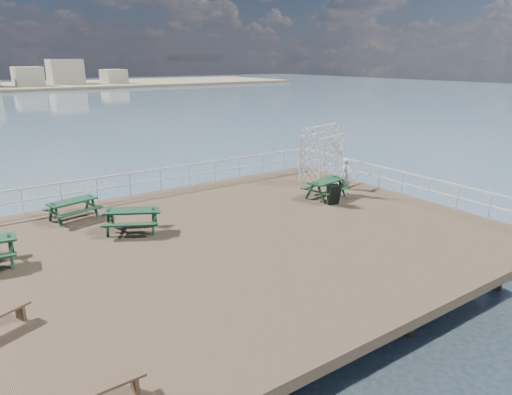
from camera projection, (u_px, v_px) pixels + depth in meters
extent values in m
cube|color=brown|center=(240.00, 239.00, 16.22)|extent=(18.00, 14.00, 0.30)
plane|color=#3F546B|center=(35.00, 137.00, 48.21)|extent=(300.00, 300.00, 0.00)
cube|color=tan|center=(30.00, 86.00, 130.94)|extent=(160.00, 40.00, 0.80)
cube|color=beige|center=(26.00, 76.00, 127.19)|extent=(7.00, 8.00, 5.00)
cube|color=beige|center=(67.00, 72.00, 132.89)|extent=(9.00, 8.00, 7.00)
cube|color=beige|center=(112.00, 76.00, 140.41)|extent=(6.00, 8.00, 4.00)
cylinder|color=brown|center=(499.00, 273.00, 16.33)|extent=(0.36, 0.36, 2.10)
cylinder|color=brown|center=(301.00, 198.00, 24.98)|extent=(0.36, 0.36, 2.10)
cube|color=silver|center=(160.00, 169.00, 21.26)|extent=(17.70, 0.07, 0.07)
cube|color=silver|center=(161.00, 180.00, 21.40)|extent=(17.70, 0.05, 0.05)
cube|color=silver|center=(403.00, 172.00, 20.69)|extent=(0.07, 13.70, 0.07)
cube|color=silver|center=(402.00, 183.00, 20.84)|extent=(0.05, 13.70, 0.05)
cube|color=#153B21|center=(11.00, 247.00, 13.92)|extent=(0.33, 1.59, 0.07)
cube|color=#153B21|center=(12.00, 245.00, 14.22)|extent=(0.17, 0.58, 0.97)
cube|color=#153B21|center=(11.00, 253.00, 13.65)|extent=(0.17, 0.58, 0.97)
cube|color=#153B21|center=(72.00, 201.00, 17.57)|extent=(1.88, 1.07, 0.06)
cube|color=#153B21|center=(66.00, 205.00, 18.04)|extent=(1.78, 0.64, 0.05)
cube|color=#153B21|center=(81.00, 211.00, 17.28)|extent=(1.78, 0.64, 0.05)
cube|color=#153B21|center=(54.00, 213.00, 17.14)|extent=(0.40, 1.41, 0.06)
cube|color=#153B21|center=(91.00, 204.00, 18.19)|extent=(0.40, 1.41, 0.06)
cube|color=#153B21|center=(51.00, 213.00, 17.35)|extent=(0.19, 0.51, 0.86)
cube|color=#153B21|center=(58.00, 216.00, 16.97)|extent=(0.19, 0.51, 0.86)
cube|color=#153B21|center=(87.00, 204.00, 18.39)|extent=(0.19, 0.51, 0.86)
cube|color=#153B21|center=(95.00, 207.00, 18.01)|extent=(0.19, 0.51, 0.86)
cube|color=#153B21|center=(74.00, 213.00, 17.72)|extent=(1.55, 0.43, 0.06)
cube|color=#153B21|center=(326.00, 181.00, 20.33)|extent=(1.96, 1.06, 0.06)
cube|color=#153B21|center=(315.00, 185.00, 20.83)|extent=(1.87, 0.61, 0.05)
cube|color=#153B21|center=(338.00, 190.00, 20.00)|extent=(1.87, 0.61, 0.05)
cube|color=#153B21|center=(316.00, 191.00, 19.89)|extent=(0.36, 1.48, 0.06)
cube|color=#153B21|center=(336.00, 185.00, 20.95)|extent=(0.36, 1.48, 0.06)
cube|color=#153B21|center=(310.00, 191.00, 20.11)|extent=(0.18, 0.54, 0.90)
cube|color=#153B21|center=(321.00, 194.00, 19.70)|extent=(0.18, 0.54, 0.90)
cube|color=#153B21|center=(330.00, 185.00, 21.17)|extent=(0.18, 0.54, 0.90)
cube|color=#153B21|center=(342.00, 187.00, 20.76)|extent=(0.18, 0.54, 0.90)
cube|color=#153B21|center=(326.00, 192.00, 20.48)|extent=(1.63, 0.39, 0.06)
cube|color=#153B21|center=(131.00, 211.00, 16.34)|extent=(2.00, 1.56, 0.06)
cube|color=#153B21|center=(135.00, 213.00, 17.02)|extent=(1.77, 1.15, 0.05)
cube|color=#153B21|center=(129.00, 225.00, 15.83)|extent=(1.77, 1.15, 0.05)
cube|color=#153B21|center=(110.00, 220.00, 16.36)|extent=(0.82, 1.36, 0.06)
cube|color=#153B21|center=(154.00, 219.00, 16.50)|extent=(0.82, 1.36, 0.06)
cube|color=#153B21|center=(112.00, 218.00, 16.67)|extent=(0.34, 0.51, 0.92)
cube|color=#153B21|center=(108.00, 224.00, 16.08)|extent=(0.34, 0.51, 0.92)
cube|color=#153B21|center=(155.00, 217.00, 16.82)|extent=(0.34, 0.51, 0.92)
cube|color=#153B21|center=(153.00, 223.00, 16.22)|extent=(0.34, 0.51, 0.92)
cube|color=#153B21|center=(133.00, 224.00, 16.49)|extent=(1.50, 0.89, 0.06)
cube|color=brown|center=(20.00, 312.00, 10.90)|extent=(0.21, 0.33, 0.39)
cube|color=brown|center=(104.00, 386.00, 8.15)|extent=(1.50, 0.38, 0.06)
cube|color=brown|center=(134.00, 383.00, 8.52)|extent=(0.08, 0.32, 0.37)
cube|color=silver|center=(319.00, 163.00, 22.10)|extent=(0.10, 0.10, 2.27)
cube|color=silver|center=(300.00, 160.00, 22.84)|extent=(0.10, 0.10, 2.27)
cube|color=silver|center=(342.00, 157.00, 23.56)|extent=(0.10, 0.10, 2.27)
cube|color=silver|center=(324.00, 154.00, 24.29)|extent=(0.10, 0.10, 2.27)
cube|color=silver|center=(332.00, 137.00, 22.48)|extent=(2.23, 0.56, 0.08)
cube|color=silver|center=(313.00, 134.00, 23.22)|extent=(2.23, 0.56, 0.08)
cube|color=silver|center=(323.00, 126.00, 22.71)|extent=(2.23, 0.55, 0.07)
cube|color=black|center=(335.00, 195.00, 19.34)|extent=(0.58, 0.34, 0.89)
cube|color=black|center=(333.00, 194.00, 19.50)|extent=(0.58, 0.34, 0.89)
imported|color=white|center=(346.00, 176.00, 20.76)|extent=(0.63, 0.42, 1.70)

